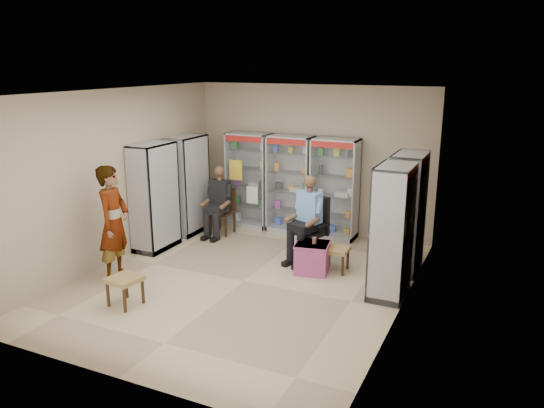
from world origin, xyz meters
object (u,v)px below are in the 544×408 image
at_px(cabinet_back_right, 335,189).
at_px(cabinet_left_far, 188,185).
at_px(wooden_chair, 222,211).
at_px(woven_stool_a, 336,259).
at_px(cabinet_back_left, 249,180).
at_px(cabinet_right_near, 392,232).
at_px(pink_trunk, 312,258).
at_px(cabinet_left_near, 154,197).
at_px(seated_shopkeeper, 310,221).
at_px(cabinet_back_mid, 290,184).
at_px(cabinet_right_far, 407,213).
at_px(standing_man, 114,223).
at_px(office_chair, 311,229).
at_px(woven_stool_b, 125,291).

xyz_separation_m(cabinet_back_right, cabinet_left_far, (-2.83, -0.93, 0.00)).
bearing_deg(wooden_chair, woven_stool_a, -19.12).
bearing_deg(cabinet_left_far, cabinet_back_left, 135.00).
bearing_deg(cabinet_right_near, pink_trunk, 76.55).
relative_size(cabinet_back_right, cabinet_left_near, 1.00).
bearing_deg(pink_trunk, seated_shopkeeper, 115.30).
bearing_deg(cabinet_back_left, cabinet_back_mid, 0.00).
xyz_separation_m(cabinet_back_left, woven_stool_a, (2.51, -1.69, -0.79)).
distance_m(cabinet_back_mid, seated_shopkeeper, 1.71).
relative_size(cabinet_back_mid, cabinet_left_near, 1.00).
xyz_separation_m(wooden_chair, seated_shopkeeper, (2.17, -0.66, 0.25)).
bearing_deg(cabinet_left_near, pink_trunk, 92.36).
distance_m(cabinet_back_left, cabinet_back_mid, 0.95).
bearing_deg(cabinet_left_near, woven_stool_a, 95.72).
xyz_separation_m(cabinet_right_far, seated_shopkeeper, (-1.61, -0.26, -0.28)).
relative_size(cabinet_back_left, cabinet_back_right, 1.00).
xyz_separation_m(pink_trunk, woven_stool_a, (0.35, 0.22, -0.05)).
distance_m(cabinet_left_far, standing_man, 2.55).
relative_size(cabinet_right_far, wooden_chair, 2.13).
distance_m(office_chair, woven_stool_a, 0.78).
relative_size(cabinet_right_far, cabinet_right_near, 1.00).
bearing_deg(cabinet_left_near, cabinet_back_mid, 137.20).
xyz_separation_m(cabinet_left_near, wooden_chair, (0.68, 1.30, -0.53)).
height_order(office_chair, woven_stool_b, office_chair).
bearing_deg(pink_trunk, standing_man, -150.92).
distance_m(cabinet_back_left, wooden_chair, 0.94).
bearing_deg(wooden_chair, cabinet_left_near, -117.61).
bearing_deg(woven_stool_b, cabinet_back_right, 67.36).
bearing_deg(pink_trunk, cabinet_back_mid, 122.46).
xyz_separation_m(cabinet_back_left, cabinet_left_near, (-0.93, -2.03, 0.00)).
bearing_deg(pink_trunk, cabinet_left_near, -177.64).
xyz_separation_m(cabinet_back_left, cabinet_left_far, (-0.93, -0.93, 0.00)).
xyz_separation_m(wooden_chair, woven_stool_b, (0.39, -3.48, -0.25)).
xyz_separation_m(woven_stool_a, standing_man, (-3.16, -1.78, 0.73)).
relative_size(cabinet_back_mid, seated_shopkeeper, 1.38).
bearing_deg(wooden_chair, woven_stool_b, -83.56).
height_order(cabinet_right_near, pink_trunk, cabinet_right_near).
relative_size(cabinet_left_far, pink_trunk, 3.78).
relative_size(cabinet_back_right, woven_stool_b, 4.62).
xyz_separation_m(cabinet_back_mid, cabinet_left_near, (-1.88, -2.03, 0.00)).
distance_m(cabinet_right_near, woven_stool_a, 1.40).
xyz_separation_m(cabinet_back_left, pink_trunk, (2.16, -1.90, -0.74)).
relative_size(cabinet_back_right, woven_stool_a, 4.85).
height_order(cabinet_back_left, wooden_chair, cabinet_back_left).
height_order(cabinet_back_mid, cabinet_left_near, same).
distance_m(cabinet_left_near, woven_stool_a, 3.54).
xyz_separation_m(cabinet_right_far, woven_stool_b, (-3.39, -3.08, -0.78)).
bearing_deg(cabinet_back_left, woven_stool_b, -88.06).
xyz_separation_m(cabinet_back_mid, cabinet_right_near, (2.58, -2.23, 0.00)).
bearing_deg(woven_stool_a, cabinet_left_far, 167.60).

